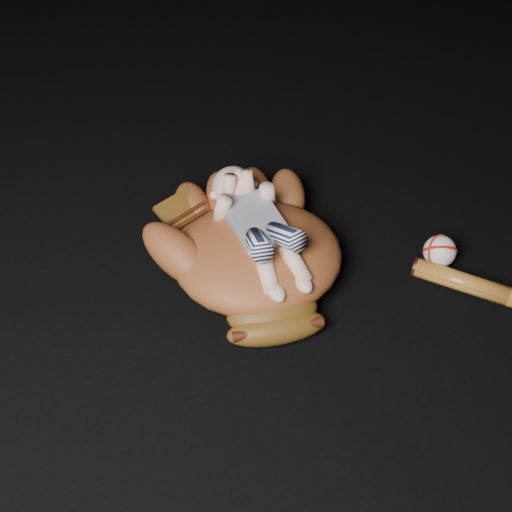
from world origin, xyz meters
name	(u,v)px	position (x,y,z in m)	size (l,w,h in m)	color
baseball_glove	(258,249)	(-0.15, 0.18, 0.08)	(0.46, 0.52, 0.16)	brown
newborn_baby	(261,228)	(-0.14, 0.19, 0.14)	(0.17, 0.37, 0.15)	#EFB49A
baseball	(440,251)	(0.24, 0.05, 0.04)	(0.07, 0.07, 0.07)	silver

